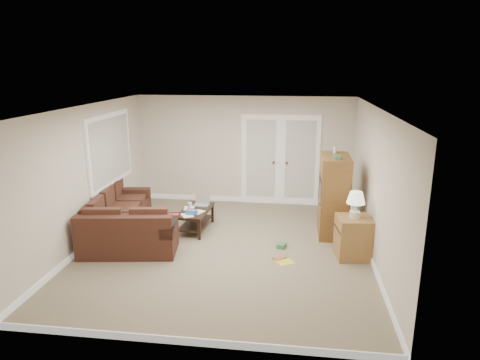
# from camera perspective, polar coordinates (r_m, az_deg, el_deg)

# --- Properties ---
(floor) EXTENTS (5.50, 5.50, 0.00)m
(floor) POSITION_cam_1_polar(r_m,az_deg,el_deg) (7.73, -1.97, -9.13)
(floor) COLOR gray
(floor) RESTS_ON ground
(ceiling) EXTENTS (5.00, 5.50, 0.02)m
(ceiling) POSITION_cam_1_polar(r_m,az_deg,el_deg) (7.08, -2.16, 9.64)
(ceiling) COLOR silver
(ceiling) RESTS_ON wall_back
(wall_left) EXTENTS (0.02, 5.50, 2.50)m
(wall_left) POSITION_cam_1_polar(r_m,az_deg,el_deg) (8.09, -19.81, 0.45)
(wall_left) COLOR beige
(wall_left) RESTS_ON floor
(wall_right) EXTENTS (0.02, 5.50, 2.50)m
(wall_right) POSITION_cam_1_polar(r_m,az_deg,el_deg) (7.34, 17.58, -0.81)
(wall_right) COLOR beige
(wall_right) RESTS_ON floor
(wall_back) EXTENTS (5.00, 0.02, 2.50)m
(wall_back) POSITION_cam_1_polar(r_m,az_deg,el_deg) (9.96, 0.51, 3.98)
(wall_back) COLOR beige
(wall_back) RESTS_ON floor
(wall_front) EXTENTS (5.00, 0.02, 2.50)m
(wall_front) POSITION_cam_1_polar(r_m,az_deg,el_deg) (4.77, -7.49, -8.83)
(wall_front) COLOR beige
(wall_front) RESTS_ON floor
(baseboards) EXTENTS (5.00, 5.50, 0.10)m
(baseboards) POSITION_cam_1_polar(r_m,az_deg,el_deg) (7.71, -1.98, -8.79)
(baseboards) COLOR white
(baseboards) RESTS_ON floor
(french_doors) EXTENTS (1.80, 0.05, 2.13)m
(french_doors) POSITION_cam_1_polar(r_m,az_deg,el_deg) (9.91, 5.38, 2.58)
(french_doors) COLOR white
(french_doors) RESTS_ON floor
(window_left) EXTENTS (0.05, 1.92, 1.42)m
(window_left) POSITION_cam_1_polar(r_m,az_deg,el_deg) (8.89, -16.90, 3.93)
(window_left) COLOR white
(window_left) RESTS_ON wall_left
(sectional_sofa) EXTENTS (2.00, 2.59, 0.77)m
(sectional_sofa) POSITION_cam_1_polar(r_m,az_deg,el_deg) (8.32, -15.28, -5.65)
(sectional_sofa) COLOR #46261B
(sectional_sofa) RESTS_ON floor
(coffee_table) EXTENTS (0.59, 1.07, 0.70)m
(coffee_table) POSITION_cam_1_polar(r_m,az_deg,el_deg) (8.55, -5.90, -5.11)
(coffee_table) COLOR black
(coffee_table) RESTS_ON floor
(tv_armoire) EXTENTS (0.53, 0.96, 1.65)m
(tv_armoire) POSITION_cam_1_polar(r_m,az_deg,el_deg) (8.33, 12.36, -1.98)
(tv_armoire) COLOR brown
(tv_armoire) RESTS_ON floor
(side_cabinet) EXTENTS (0.61, 0.61, 1.16)m
(side_cabinet) POSITION_cam_1_polar(r_m,az_deg,el_deg) (7.50, 14.88, -6.98)
(side_cabinet) COLOR olive
(side_cabinet) RESTS_ON floor
(space_heater) EXTENTS (0.13, 0.12, 0.27)m
(space_heater) POSITION_cam_1_polar(r_m,az_deg,el_deg) (9.91, 10.84, -3.02)
(space_heater) COLOR silver
(space_heater) RESTS_ON floor
(floor_magazine) EXTENTS (0.34, 0.31, 0.01)m
(floor_magazine) POSITION_cam_1_polar(r_m,az_deg,el_deg) (7.27, 6.05, -10.85)
(floor_magazine) COLOR yellow
(floor_magazine) RESTS_ON floor
(floor_greenbox) EXTENTS (0.18, 0.22, 0.08)m
(floor_greenbox) POSITION_cam_1_polar(r_m,az_deg,el_deg) (7.80, 5.55, -8.68)
(floor_greenbox) COLOR #387B49
(floor_greenbox) RESTS_ON floor
(floor_book) EXTENTS (0.26, 0.26, 0.02)m
(floor_book) POSITION_cam_1_polar(r_m,az_deg,el_deg) (7.45, 4.81, -10.08)
(floor_book) COLOR olive
(floor_book) RESTS_ON floor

